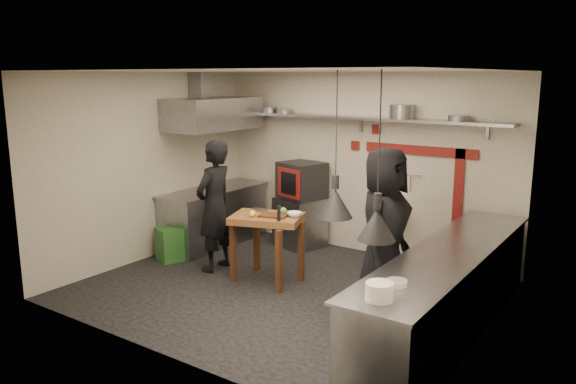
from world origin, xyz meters
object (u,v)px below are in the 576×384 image
Objects in this scene: oven_stand at (300,222)px; chef_right at (384,230)px; combi_oven at (302,180)px; prep_table at (267,248)px; chef_left at (215,206)px; green_bin at (171,244)px.

chef_right is (2.21, -1.58, 0.58)m from oven_stand.
combi_oven is at bearing 108.44° from oven_stand.
prep_table is 0.47× the size of chef_right.
chef_right is at bearing -19.67° from oven_stand.
prep_table is 0.49× the size of chef_left.
chef_right is (2.58, 0.06, 0.04)m from chef_left.
chef_left is 0.96× the size of chef_right.
green_bin is 0.26× the size of chef_right.
combi_oven is 2.31m from green_bin.
oven_stand is 1.25× the size of combi_oven.
prep_table is at bearing 89.00° from chef_left.
chef_right is (1.69, 0.01, 0.52)m from prep_table.
green_bin is 1.74m from prep_table.
oven_stand is 0.69m from combi_oven.
chef_left is at bearing 87.38° from chef_right.
oven_stand is at bearing -71.56° from combi_oven.
green_bin is at bearing -109.15° from oven_stand.
oven_stand is 2.10m from green_bin.
green_bin is 0.27× the size of chef_left.
oven_stand is 1.67m from prep_table.
chef_right reaches higher than chef_left.
chef_left reaches higher than combi_oven.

